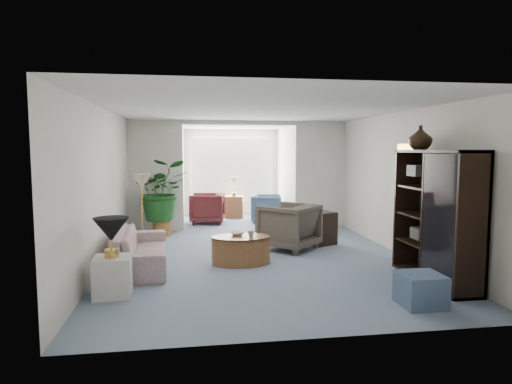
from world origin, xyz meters
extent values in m
plane|color=#899EB5|center=(0.00, 0.00, 0.00)|extent=(6.00, 6.00, 0.00)
plane|color=#899EB5|center=(0.00, 4.10, 0.00)|extent=(2.60, 2.60, 0.00)
cube|color=white|center=(-1.90, 3.00, 1.25)|extent=(1.20, 0.12, 2.50)
cube|color=white|center=(1.90, 3.00, 1.25)|extent=(1.20, 0.12, 2.50)
cube|color=white|center=(0.00, 3.00, 2.45)|extent=(2.60, 0.12, 0.10)
cube|color=white|center=(0.00, 5.18, 1.40)|extent=(2.20, 0.02, 1.50)
cube|color=white|center=(0.00, 5.15, 1.40)|extent=(2.20, 0.02, 1.50)
cube|color=#B7AC92|center=(2.46, -0.10, 1.70)|extent=(0.04, 0.50, 0.40)
imported|color=beige|center=(-1.93, -0.04, 0.29)|extent=(0.90, 2.05, 0.59)
cube|color=silver|center=(-2.13, -1.39, 0.25)|extent=(0.48, 0.48, 0.50)
cone|color=black|center=(-2.13, -1.39, 0.85)|extent=(0.44, 0.44, 0.30)
cone|color=beige|center=(-2.05, 1.45, 1.25)|extent=(0.36, 0.36, 0.28)
cylinder|color=brown|center=(-0.35, -0.06, 0.23)|extent=(1.20, 1.20, 0.45)
imported|color=white|center=(-0.40, 0.04, 0.48)|extent=(0.28, 0.28, 0.05)
imported|color=#BCB4A5|center=(-0.20, -0.16, 0.50)|extent=(0.14, 0.14, 0.10)
imported|color=#5A5247|center=(0.65, 0.85, 0.43)|extent=(1.31, 1.31, 0.85)
cube|color=black|center=(1.35, 1.15, 0.32)|extent=(0.66, 0.61, 0.63)
cube|color=black|center=(2.23, -1.41, 0.92)|extent=(0.44, 1.66, 1.84)
imported|color=black|center=(2.23, -0.91, 2.02)|extent=(0.34, 0.34, 0.36)
cube|color=slate|center=(1.54, -2.30, 0.19)|extent=(0.49, 0.49, 0.39)
cylinder|color=#AF6632|center=(-1.75, 2.53, 0.16)|extent=(0.40, 0.40, 0.32)
imported|color=#1B501C|center=(-1.75, 2.53, 0.98)|extent=(1.19, 1.03, 1.32)
imported|color=slate|center=(0.77, 3.97, 0.35)|extent=(0.88, 0.86, 0.70)
imported|color=#571E23|center=(-0.73, 3.97, 0.38)|extent=(0.95, 0.93, 0.76)
cube|color=brown|center=(0.02, 4.72, 0.30)|extent=(0.54, 0.45, 0.59)
cube|color=#34332F|center=(2.18, -1.20, 0.64)|extent=(0.30, 0.26, 0.16)
cube|color=black|center=(2.18, -1.96, 0.64)|extent=(0.30, 0.26, 0.16)
cube|color=#4B4A47|center=(2.18, -1.04, 1.54)|extent=(0.30, 0.26, 0.16)
cube|color=#343028|center=(2.18, -1.87, 1.54)|extent=(0.30, 0.26, 0.16)
camera|label=1|loc=(-1.16, -7.03, 1.86)|focal=30.95mm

